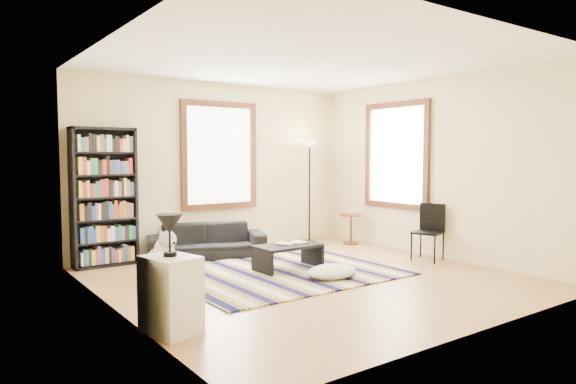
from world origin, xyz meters
TOP-DOWN VIEW (x-y plane):
  - floor at (0.00, 0.00)m, footprint 5.00×5.00m
  - ceiling at (0.00, 0.00)m, footprint 5.00×5.00m
  - wall_back at (0.00, 2.55)m, footprint 5.00×0.10m
  - wall_front at (0.00, -2.55)m, footprint 5.00×0.10m
  - wall_left at (-2.55, 0.00)m, footprint 0.10×5.00m
  - wall_right at (2.55, 0.00)m, footprint 0.10×5.00m
  - window_back at (0.00, 2.47)m, footprint 1.20×0.06m
  - window_right at (2.47, 0.80)m, footprint 0.06×1.20m
  - rug at (-0.14, 0.46)m, footprint 2.96×2.36m
  - sofa at (-0.46, 2.05)m, footprint 1.93×1.28m
  - bookshelf at (-1.95, 2.32)m, footprint 0.90×0.30m
  - coffee_table at (0.03, 0.54)m, footprint 0.98×0.67m
  - book_a at (-0.07, 0.54)m, footprint 0.29×0.27m
  - book_b at (0.18, 0.59)m, footprint 0.16×0.21m
  - floor_cushion at (0.22, -0.18)m, footprint 0.86×0.76m
  - floor_lamp at (1.66, 2.15)m, footprint 0.36×0.36m
  - side_table at (2.20, 1.61)m, footprint 0.52×0.52m
  - folding_chair at (2.15, -0.15)m, footprint 0.53×0.51m
  - white_cabinet at (-2.30, -0.89)m, footprint 0.48×0.57m
  - table_lamp at (-2.30, -0.89)m, footprint 0.28×0.28m
  - dog at (-1.51, 1.36)m, footprint 0.50×0.65m

SIDE VIEW (x-z plane):
  - floor at x=0.00m, z-range -0.10..0.00m
  - rug at x=-0.14m, z-range 0.00..0.02m
  - floor_cushion at x=0.22m, z-range 0.00..0.18m
  - coffee_table at x=0.03m, z-range 0.00..0.36m
  - sofa at x=-0.46m, z-range 0.00..0.53m
  - side_table at x=2.20m, z-range 0.00..0.54m
  - dog at x=-1.51m, z-range 0.00..0.60m
  - white_cabinet at x=-2.30m, z-range 0.00..0.70m
  - book_b at x=0.18m, z-range 0.36..0.38m
  - book_a at x=-0.07m, z-range 0.36..0.38m
  - folding_chair at x=2.15m, z-range 0.00..0.86m
  - table_lamp at x=-2.30m, z-range 0.70..1.08m
  - floor_lamp at x=1.66m, z-range 0.00..1.86m
  - bookshelf at x=-1.95m, z-range 0.00..2.00m
  - wall_back at x=0.00m, z-range 0.00..2.80m
  - wall_front at x=0.00m, z-range 0.00..2.80m
  - wall_left at x=-2.55m, z-range 0.00..2.80m
  - wall_right at x=2.55m, z-range 0.00..2.80m
  - window_back at x=0.00m, z-range 0.80..2.40m
  - window_right at x=2.47m, z-range 0.80..2.40m
  - ceiling at x=0.00m, z-range 2.80..2.90m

